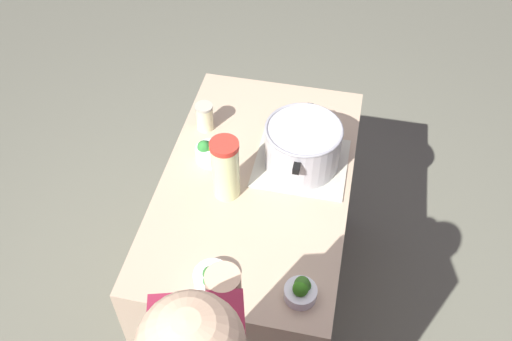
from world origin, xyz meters
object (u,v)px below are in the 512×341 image
object	(u,v)px
cooking_pot	(303,145)
lemonade_pitcher	(225,169)
mason_jar	(205,117)
broccoli_bowl_front	(301,290)
broccoli_bowl_center	(209,152)
broccoli_bowl_back	(212,278)

from	to	relation	value
cooking_pot	lemonade_pitcher	size ratio (longest dim) A/B	1.42
cooking_pot	mason_jar	world-z (taller)	cooking_pot
broccoli_bowl_front	broccoli_bowl_center	size ratio (longest dim) A/B	0.89
cooking_pot	broccoli_bowl_center	size ratio (longest dim) A/B	3.01
broccoli_bowl_front	mason_jar	bearing A→B (deg)	-143.87
broccoli_bowl_center	broccoli_bowl_front	bearing A→B (deg)	40.01
mason_jar	broccoli_bowl_front	distance (m)	0.84
broccoli_bowl_center	broccoli_bowl_back	xyz separation A→B (m)	(0.53, 0.15, -0.00)
lemonade_pitcher	broccoli_bowl_center	distance (m)	0.21
broccoli_bowl_center	mason_jar	bearing A→B (deg)	-159.22
mason_jar	lemonade_pitcher	bearing A→B (deg)	27.99
broccoli_bowl_back	cooking_pot	bearing A→B (deg)	161.16
lemonade_pitcher	cooking_pot	bearing A→B (deg)	128.45
lemonade_pitcher	broccoli_bowl_front	distance (m)	0.50
cooking_pot	lemonade_pitcher	world-z (taller)	lemonade_pitcher
lemonade_pitcher	mason_jar	distance (m)	0.36
lemonade_pitcher	broccoli_bowl_front	bearing A→B (deg)	41.96
mason_jar	broccoli_bowl_back	distance (m)	0.73
lemonade_pitcher	broccoli_bowl_front	size ratio (longest dim) A/B	2.39
mason_jar	broccoli_bowl_center	bearing A→B (deg)	20.78
broccoli_bowl_front	broccoli_bowl_back	xyz separation A→B (m)	(0.01, -0.28, -0.00)
broccoli_bowl_front	lemonade_pitcher	bearing A→B (deg)	-138.04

